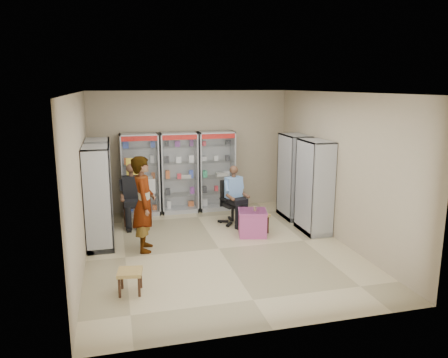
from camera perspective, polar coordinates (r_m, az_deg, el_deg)
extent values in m
plane|color=tan|center=(8.65, -0.67, -9.07)|extent=(6.00, 6.00, 0.00)
cube|color=tan|center=(11.12, -4.37, 3.70)|extent=(5.00, 0.02, 3.00)
cube|color=tan|center=(5.44, 6.84, -5.42)|extent=(5.00, 0.02, 3.00)
cube|color=tan|center=(8.02, -18.32, -0.21)|extent=(0.02, 6.00, 3.00)
cube|color=tan|center=(9.13, 14.74, 1.47)|extent=(0.02, 6.00, 3.00)
cube|color=white|center=(8.06, -0.72, 11.22)|extent=(5.00, 6.00, 0.02)
cube|color=#B0B3B7|center=(10.79, -10.88, 0.56)|extent=(0.90, 0.50, 2.00)
cube|color=silver|center=(10.89, -5.89, 0.82)|extent=(0.90, 0.50, 2.00)
cube|color=#A7A8AE|center=(11.06, -1.02, 1.07)|extent=(0.90, 0.50, 2.00)
cube|color=#B0B2B7|center=(10.52, 9.10, 0.32)|extent=(0.90, 0.50, 2.00)
cube|color=#B0B3B8|center=(9.54, 11.71, -1.00)|extent=(0.90, 0.50, 2.00)
cube|color=silver|center=(9.87, -15.92, -0.78)|extent=(0.90, 0.50, 2.00)
cube|color=#ADAFB4|center=(8.80, -16.07, -2.35)|extent=(0.90, 0.50, 2.00)
cube|color=black|center=(10.19, -11.90, -3.24)|extent=(0.42, 0.42, 0.94)
cube|color=black|center=(10.01, 1.13, -3.05)|extent=(0.69, 0.69, 1.01)
cube|color=#BE4C86|center=(9.31, 3.73, -5.75)|extent=(0.68, 0.66, 0.54)
cylinder|color=#5F2E08|center=(9.20, 4.07, -3.88)|extent=(0.07, 0.07, 0.10)
cube|color=#9A6641|center=(9.51, 4.28, -5.73)|extent=(0.55, 0.55, 0.43)
cube|color=#A87E46|center=(7.03, -12.14, -12.96)|extent=(0.41, 0.41, 0.36)
imported|color=gray|center=(8.44, -10.41, -3.22)|extent=(0.51, 0.72, 1.85)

